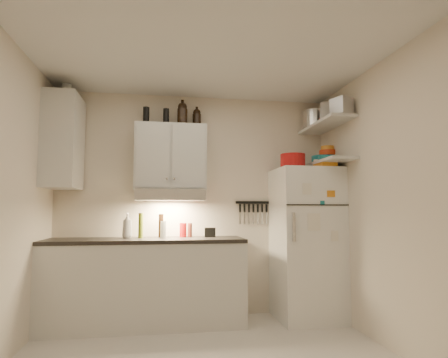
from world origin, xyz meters
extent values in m
cube|color=silver|center=(0.00, 0.00, 2.61)|extent=(3.20, 3.00, 0.02)
cube|color=beige|center=(0.00, 1.51, 1.30)|extent=(3.20, 0.02, 2.60)
cube|color=beige|center=(1.61, 0.00, 1.30)|extent=(0.02, 3.00, 2.60)
cube|color=silver|center=(-0.55, 1.20, 0.44)|extent=(2.10, 0.60, 0.88)
cube|color=black|center=(-0.55, 1.20, 0.90)|extent=(2.10, 0.62, 0.04)
cube|color=silver|center=(-0.30, 1.33, 1.83)|extent=(0.80, 0.33, 0.75)
cube|color=silver|center=(-1.44, 1.20, 1.95)|extent=(0.33, 0.55, 1.00)
cube|color=silver|center=(-0.30, 1.27, 1.39)|extent=(0.76, 0.46, 0.12)
cube|color=white|center=(1.25, 1.16, 0.85)|extent=(0.70, 0.68, 1.70)
cube|color=silver|center=(1.45, 1.02, 2.20)|extent=(0.30, 0.95, 0.03)
cube|color=silver|center=(1.45, 1.02, 1.76)|extent=(0.30, 0.95, 0.03)
cube|color=black|center=(0.70, 1.49, 1.32)|extent=(0.42, 0.02, 0.03)
cylinder|color=#AA1314|center=(1.08, 1.11, 1.78)|extent=(0.33, 0.33, 0.16)
cube|color=orange|center=(1.40, 0.95, 1.74)|extent=(0.19, 0.24, 0.08)
cylinder|color=silver|center=(1.34, 1.04, 1.75)|extent=(0.07, 0.07, 0.10)
cylinder|color=silver|center=(1.45, 1.31, 2.33)|extent=(0.38, 0.38, 0.22)
cube|color=#AAAAAD|center=(1.48, 0.97, 2.32)|extent=(0.27, 0.26, 0.22)
cube|color=#AAAAAD|center=(1.46, 0.63, 2.30)|extent=(0.23, 0.23, 0.18)
cylinder|color=#166E79|center=(1.50, 1.24, 1.82)|extent=(0.25, 0.25, 0.10)
cylinder|color=red|center=(1.54, 1.18, 1.90)|extent=(0.20, 0.20, 0.06)
cylinder|color=orange|center=(1.54, 1.18, 1.96)|extent=(0.15, 0.15, 0.05)
cylinder|color=#166E79|center=(1.43, 0.94, 1.80)|extent=(0.22, 0.22, 0.05)
cylinder|color=black|center=(-0.36, 1.36, 2.30)|extent=(0.08, 0.08, 0.20)
cylinder|color=black|center=(-0.59, 1.36, 2.31)|extent=(0.08, 0.08, 0.21)
cylinder|color=silver|center=(-1.43, 1.24, 2.52)|extent=(0.11, 0.11, 0.14)
imported|color=silver|center=(-0.76, 1.28, 1.07)|extent=(0.15, 0.15, 0.31)
cylinder|color=maroon|center=(-0.07, 1.34, 1.00)|extent=(0.05, 0.05, 0.16)
cylinder|color=#5E6F1B|center=(-0.61, 1.24, 1.06)|extent=(0.07, 0.07, 0.27)
cylinder|color=black|center=(-0.40, 1.34, 1.05)|extent=(0.06, 0.06, 0.26)
cylinder|color=silver|center=(-0.37, 1.21, 1.01)|extent=(0.07, 0.07, 0.19)
cylinder|color=#AA1314|center=(-0.15, 1.35, 1.00)|extent=(0.10, 0.10, 0.16)
cube|color=black|center=(0.16, 1.32, 0.97)|extent=(0.13, 0.10, 0.11)
camera|label=1|loc=(-0.38, -2.95, 1.21)|focal=30.00mm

